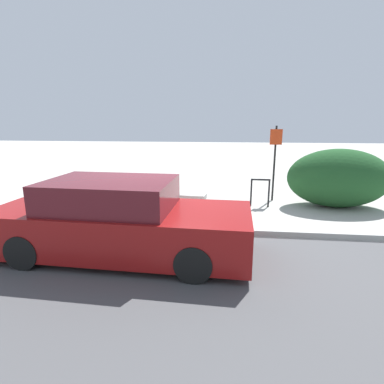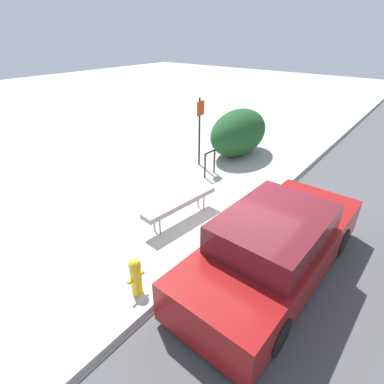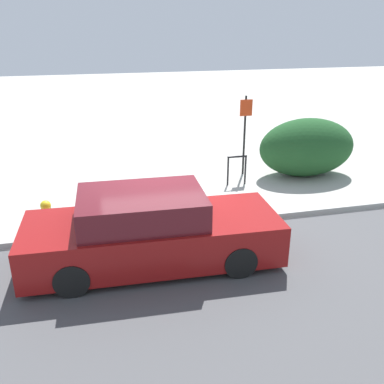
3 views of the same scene
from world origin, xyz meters
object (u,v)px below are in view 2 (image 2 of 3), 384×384
(fire_hydrant, at_px, (136,275))
(parked_car_near, at_px, (275,247))
(bench, at_px, (180,202))
(sign_post, at_px, (200,126))
(bike_rack, at_px, (210,161))

(fire_hydrant, height_order, parked_car_near, parked_car_near)
(bench, distance_m, parked_car_near, 2.63)
(bench, relative_size, sign_post, 0.95)
(sign_post, height_order, fire_hydrant, sign_post)
(fire_hydrant, bearing_deg, bench, 22.02)
(bench, xyz_separation_m, parked_car_near, (-0.33, -2.60, 0.15))
(bench, bearing_deg, parked_car_near, -91.64)
(sign_post, bearing_deg, bench, -150.52)
(fire_hydrant, relative_size, parked_car_near, 0.16)
(bike_rack, height_order, parked_car_near, parked_car_near)
(sign_post, xyz_separation_m, parked_car_near, (-3.39, -4.33, -0.74))
(sign_post, distance_m, parked_car_near, 5.55)
(bench, relative_size, parked_car_near, 0.46)
(bench, bearing_deg, sign_post, 35.17)
(bench, bearing_deg, bike_rack, 25.82)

